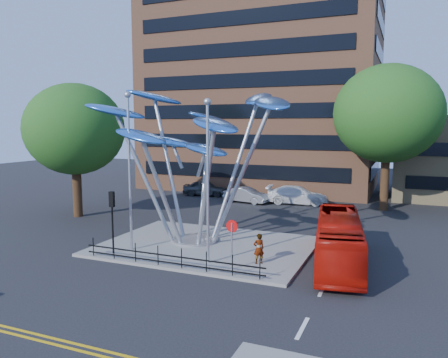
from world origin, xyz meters
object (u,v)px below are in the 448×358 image
at_px(parked_car_mid, 246,195).
at_px(parked_car_right, 297,195).
at_px(traffic_light_island, 112,209).
at_px(street_lamp_right, 208,166).
at_px(no_entry_sign_island, 232,236).
at_px(tree_right, 388,114).
at_px(tree_left, 75,129).
at_px(red_bus, 339,240).
at_px(pedestrian, 259,249).
at_px(street_lamp_left, 129,158).
at_px(leaf_sculpture, 194,130).
at_px(parked_car_left, 205,188).

distance_m(parked_car_mid, parked_car_right, 4.65).
height_order(parked_car_mid, parked_car_right, parked_car_right).
bearing_deg(traffic_light_island, parked_car_right, 73.98).
bearing_deg(street_lamp_right, no_entry_sign_island, -17.87).
distance_m(tree_right, tree_left, 25.09).
height_order(red_bus, pedestrian, red_bus).
height_order(traffic_light_island, parked_car_mid, traffic_light_island).
xyz_separation_m(tree_right, red_bus, (-1.40, -16.20, -6.76)).
height_order(tree_left, street_lamp_left, tree_left).
bearing_deg(leaf_sculpture, parked_car_left, 113.23).
distance_m(traffic_light_island, pedestrian, 8.22).
bearing_deg(parked_car_right, parked_car_mid, 98.61).
bearing_deg(red_bus, traffic_light_island, -173.19).
distance_m(parked_car_left, parked_car_right, 9.73).
bearing_deg(pedestrian, parked_car_mid, -106.46).
distance_m(pedestrian, parked_car_right, 18.31).
distance_m(street_lamp_right, pedestrian, 4.90).
height_order(traffic_light_island, pedestrian, traffic_light_island).
relative_size(leaf_sculpture, pedestrian, 8.17).
relative_size(pedestrian, parked_car_right, 0.28).
bearing_deg(parked_car_left, no_entry_sign_island, -159.72).
xyz_separation_m(red_bus, parked_car_mid, (-10.49, 15.06, -0.57)).
bearing_deg(leaf_sculpture, street_lamp_right, -55.09).
relative_size(leaf_sculpture, parked_car_left, 2.84).
bearing_deg(street_lamp_left, red_bus, 11.72).
bearing_deg(leaf_sculpture, no_entry_sign_island, -45.67).
height_order(leaf_sculpture, pedestrian, leaf_sculpture).
distance_m(red_bus, pedestrian, 4.16).
bearing_deg(pedestrian, traffic_light_island, -28.47).
bearing_deg(leaf_sculpture, red_bus, -5.78).
xyz_separation_m(no_entry_sign_island, pedestrian, (0.93, 1.36, -0.89)).
xyz_separation_m(street_lamp_right, pedestrian, (2.43, 0.87, -4.17)).
relative_size(street_lamp_left, traffic_light_island, 2.57).
height_order(tree_right, leaf_sculpture, tree_right).
height_order(tree_left, red_bus, tree_left).
height_order(tree_right, red_bus, tree_right).
height_order(pedestrian, parked_car_left, pedestrian).
relative_size(tree_right, no_entry_sign_island, 4.94).
bearing_deg(parked_car_right, street_lamp_left, 158.62).
distance_m(tree_left, street_lamp_left, 11.60).
xyz_separation_m(tree_right, parked_car_left, (-17.07, 1.00, -7.27)).
bearing_deg(parked_car_right, parked_car_left, 78.36).
height_order(parked_car_left, parked_car_mid, parked_car_left).
relative_size(red_bus, parked_car_left, 2.05).
xyz_separation_m(street_lamp_left, pedestrian, (7.43, 0.37, -4.43)).
bearing_deg(leaf_sculpture, street_lamp_left, -127.40).
bearing_deg(tree_right, pedestrian, -105.64).
bearing_deg(tree_left, red_bus, -11.52).
distance_m(tree_left, leaf_sculpture, 12.38).
relative_size(street_lamp_left, pedestrian, 5.65).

